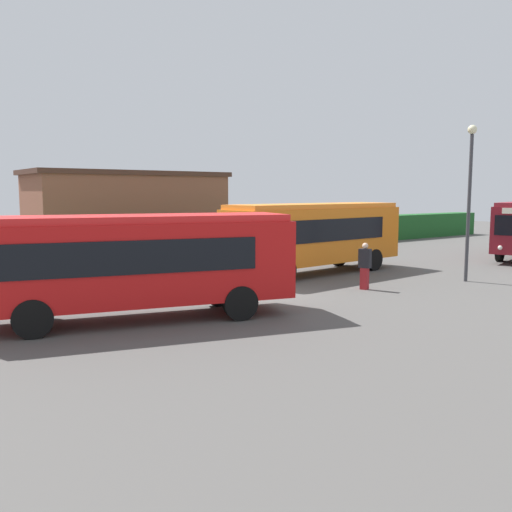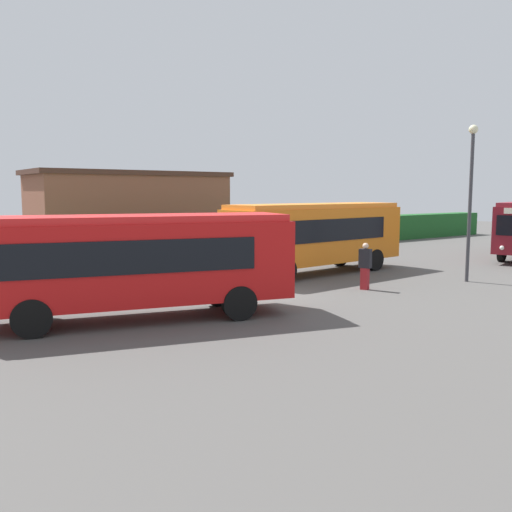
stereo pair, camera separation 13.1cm
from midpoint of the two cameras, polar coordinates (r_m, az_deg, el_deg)
The scene contains 7 objects.
ground_plane at distance 19.37m, azimuth -0.85°, elevation -4.11°, with size 104.05×104.05×0.00m, color #514F4C.
bus_red at distance 15.74m, azimuth -12.61°, elevation -0.39°, with size 9.11×4.63×2.99m.
bus_orange at distance 24.38m, azimuth 6.07°, elevation 2.35°, with size 9.32×2.89×3.12m.
person_center at distance 20.76m, azimuth 11.11°, elevation -0.92°, with size 0.39×0.50×1.75m.
hedge_row at distance 29.69m, azimuth -14.48°, elevation 1.27°, with size 64.03×1.65×1.86m, color #1D5624.
depot_building at distance 36.80m, azimuth -13.25°, elevation 4.75°, with size 12.73×5.35×4.96m.
lamppost at distance 23.64m, azimuth 21.26°, elevation 6.79°, with size 0.36×0.36×6.27m.
Camera 1 is at (-11.17, -15.40, 3.63)m, focal length 38.32 mm.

